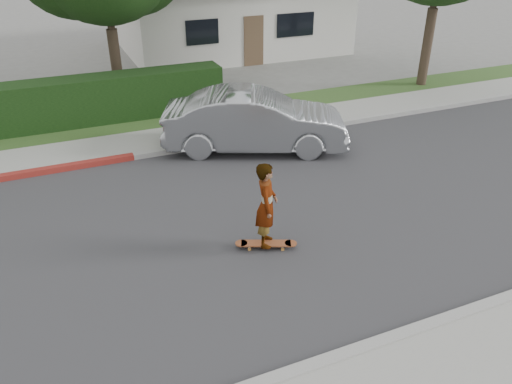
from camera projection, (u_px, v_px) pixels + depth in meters
ground at (123, 249)px, 9.73m from camera, size 120.00×120.00×0.00m
road at (123, 248)px, 9.73m from camera, size 60.00×8.00×0.01m
curb_far at (95, 163)px, 13.01m from camera, size 60.00×0.20×0.15m
sidewalk_far at (91, 150)px, 13.75m from camera, size 60.00×1.60×0.12m
planting_strip at (85, 131)px, 15.04m from camera, size 60.00×1.60×0.10m
house at (226, 3)px, 24.41m from camera, size 10.60×8.60×4.30m
skateboard at (266, 244)px, 9.70m from camera, size 1.20×0.69×0.11m
skateboarder at (266, 205)px, 9.28m from camera, size 0.64×0.74×1.70m
car_silver at (255, 121)px, 13.64m from camera, size 5.25×3.53×1.64m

